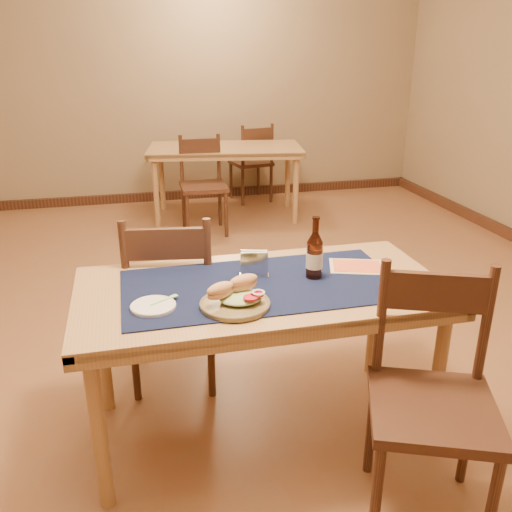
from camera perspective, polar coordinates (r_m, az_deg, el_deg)
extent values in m
cube|color=brown|center=(3.42, -2.79, -9.32)|extent=(6.00, 7.00, 0.02)
cube|color=#907D5D|center=(6.43, -9.31, 18.12)|extent=(6.00, 0.02, 2.80)
cylinder|color=#A27C4C|center=(2.25, -16.23, -17.33)|extent=(0.06, 0.06, 0.71)
cylinder|color=#A27C4C|center=(2.57, 18.54, -12.31)|extent=(0.06, 0.06, 0.71)
cylinder|color=#A27C4C|center=(2.79, -15.86, -9.19)|extent=(0.06, 0.06, 0.71)
cylinder|color=#A27C4C|center=(3.05, 12.35, -6.06)|extent=(0.06, 0.06, 0.71)
cube|color=#A27C4C|center=(2.38, 0.57, -3.54)|extent=(1.60, 0.80, 0.04)
cube|color=#0E1634|center=(2.37, 0.57, -3.04)|extent=(1.20, 0.60, 0.01)
cube|color=#452618|center=(6.60, -8.59, 6.34)|extent=(6.00, 0.06, 0.10)
cylinder|color=#A27C4C|center=(5.54, -10.46, 6.58)|extent=(0.06, 0.06, 0.71)
cylinder|color=#A27C4C|center=(5.56, 4.20, 6.95)|extent=(0.06, 0.06, 0.71)
cylinder|color=#A27C4C|center=(6.14, -9.91, 8.06)|extent=(0.06, 0.06, 0.71)
cylinder|color=#A27C4C|center=(6.16, 3.36, 8.39)|extent=(0.06, 0.06, 0.71)
cube|color=#A27C4C|center=(5.73, -3.27, 11.23)|extent=(1.67, 1.03, 0.04)
cylinder|color=#452618|center=(3.18, -4.78, -6.70)|extent=(0.04, 0.04, 0.49)
cylinder|color=#452618|center=(3.20, -11.79, -6.84)|extent=(0.04, 0.04, 0.49)
cylinder|color=#452618|center=(2.84, -4.75, -10.37)|extent=(0.04, 0.04, 0.49)
cylinder|color=#452618|center=(2.87, -12.65, -10.49)|extent=(0.04, 0.04, 0.49)
cube|color=#452618|center=(2.90, -8.76, -4.36)|extent=(0.52, 0.52, 0.04)
cube|color=#452618|center=(2.57, -9.50, 1.27)|extent=(0.39, 0.09, 0.15)
cylinder|color=#452618|center=(2.61, -5.07, -1.28)|extent=(0.04, 0.04, 0.50)
cylinder|color=#452618|center=(2.64, -13.53, -1.51)|extent=(0.04, 0.04, 0.50)
cylinder|color=#452618|center=(2.14, 12.57, -23.34)|extent=(0.04, 0.04, 0.49)
cylinder|color=#452618|center=(2.21, 23.56, -23.14)|extent=(0.04, 0.04, 0.49)
cylinder|color=#452618|center=(2.43, 12.04, -16.92)|extent=(0.04, 0.04, 0.49)
cylinder|color=#452618|center=(2.50, 21.39, -16.98)|extent=(0.04, 0.04, 0.49)
cube|color=#452618|center=(2.16, 18.14, -15.08)|extent=(0.59, 0.59, 0.04)
cube|color=#452618|center=(2.15, 18.48, -3.61)|extent=(0.37, 0.18, 0.15)
cylinder|color=#452618|center=(2.18, 13.02, -6.48)|extent=(0.04, 0.04, 0.50)
cylinder|color=#452618|center=(2.25, 23.01, -6.82)|extent=(0.04, 0.04, 0.50)
cylinder|color=#452618|center=(5.13, -7.21, 4.15)|extent=(0.04, 0.04, 0.46)
cylinder|color=#452618|center=(5.18, -3.16, 4.44)|extent=(0.04, 0.04, 0.46)
cylinder|color=#452618|center=(5.48, -7.62, 5.25)|extent=(0.04, 0.04, 0.46)
cylinder|color=#452618|center=(5.53, -3.81, 5.52)|extent=(0.04, 0.04, 0.46)
cube|color=#452618|center=(5.27, -5.54, 7.26)|extent=(0.43, 0.43, 0.04)
cube|color=#452618|center=(5.38, -5.96, 11.43)|extent=(0.37, 0.04, 0.14)
cylinder|color=#452618|center=(5.39, -7.87, 10.03)|extent=(0.04, 0.04, 0.47)
cylinder|color=#452618|center=(5.43, -3.95, 10.27)|extent=(0.04, 0.04, 0.47)
cylinder|color=#452618|center=(6.69, 0.24, 8.32)|extent=(0.04, 0.04, 0.45)
cylinder|color=#452618|center=(6.55, -2.65, 8.02)|extent=(0.04, 0.04, 0.45)
cylinder|color=#452618|center=(6.38, 1.60, 7.66)|extent=(0.04, 0.04, 0.45)
cylinder|color=#452618|center=(6.23, -1.40, 7.34)|extent=(0.04, 0.04, 0.45)
cube|color=#452618|center=(6.41, -0.56, 9.80)|extent=(0.49, 0.49, 0.04)
cube|color=#452618|center=(6.18, 0.16, 12.66)|extent=(0.36, 0.10, 0.14)
cylinder|color=#452618|center=(6.28, 1.68, 11.68)|extent=(0.04, 0.04, 0.46)
cylinder|color=#452618|center=(6.13, -1.40, 11.44)|extent=(0.04, 0.04, 0.46)
cylinder|color=brown|center=(2.18, -2.22, -5.09)|extent=(0.28, 0.28, 0.02)
torus|color=brown|center=(2.17, -2.23, -4.95)|extent=(0.28, 0.28, 0.01)
ellipsoid|color=#B2CC8C|center=(2.17, -1.62, -4.45)|extent=(0.17, 0.14, 0.03)
ellipsoid|color=tan|center=(2.14, -3.80, -3.69)|extent=(0.13, 0.10, 0.07)
ellipsoid|color=tan|center=(2.20, -1.31, -2.86)|extent=(0.14, 0.09, 0.07)
cylinder|color=red|center=(2.13, -0.59, -4.41)|extent=(0.06, 0.06, 0.01)
cylinder|color=red|center=(2.16, 0.11, -4.07)|extent=(0.05, 0.05, 0.01)
torus|color=white|center=(2.15, 0.25, -3.86)|extent=(0.05, 0.05, 0.01)
cylinder|color=white|center=(2.20, -10.77, -5.22)|extent=(0.18, 0.18, 0.01)
torus|color=white|center=(2.20, -10.78, -5.11)|extent=(0.18, 0.18, 0.01)
cube|color=#88E07A|center=(2.22, -9.96, -4.69)|extent=(0.09, 0.06, 0.00)
cube|color=#88E07A|center=(2.25, -8.62, -4.19)|extent=(0.04, 0.03, 0.00)
cylinder|color=#471B0C|center=(2.43, 6.16, -0.41)|extent=(0.07, 0.07, 0.16)
cone|color=#471B0C|center=(2.39, 6.25, 1.91)|extent=(0.07, 0.07, 0.04)
cylinder|color=#471B0C|center=(2.37, 6.31, 3.15)|extent=(0.03, 0.03, 0.07)
cylinder|color=#471B0C|center=(2.36, 6.34, 4.01)|extent=(0.04, 0.04, 0.01)
cylinder|color=beige|center=(2.43, 6.16, -0.41)|extent=(0.08, 0.08, 0.07)
cube|color=silver|center=(2.46, -0.18, -2.01)|extent=(0.14, 0.08, 0.00)
cube|color=silver|center=(2.41, -0.19, -0.93)|extent=(0.12, 0.03, 0.11)
cube|color=silver|center=(2.45, -0.18, -0.56)|extent=(0.12, 0.03, 0.11)
cube|color=white|center=(2.44, -0.18, -0.85)|extent=(0.12, 0.06, 0.10)
cube|color=#44A2DA|center=(2.42, -0.19, -0.77)|extent=(0.08, 0.02, 0.04)
cube|color=beige|center=(2.59, 10.60, -1.09)|extent=(0.30, 0.26, 0.00)
cube|color=#DB5B38|center=(2.59, 10.61, -1.04)|extent=(0.26, 0.22, 0.00)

